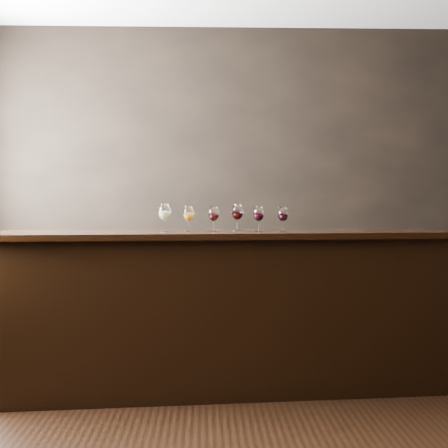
{
  "coord_description": "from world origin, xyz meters",
  "views": [
    {
      "loc": [
        -0.49,
        -3.09,
        1.31
      ],
      "look_at": [
        -0.36,
        1.25,
        1.16
      ],
      "focal_mm": 50.0,
      "sensor_mm": 36.0,
      "label": 1
    }
  ],
  "objects_px": {
    "bar_counter": "(226,313)",
    "glass_amber": "(189,214)",
    "glass_white": "(165,212)",
    "glass_red_c": "(259,214)",
    "glass_red_b": "(237,213)",
    "glass_red_a": "(214,214)",
    "glass_red_d": "(283,215)",
    "back_bar_shelf": "(327,309)"
  },
  "relations": [
    {
      "from": "bar_counter",
      "to": "glass_amber",
      "type": "bearing_deg",
      "value": 172.02
    },
    {
      "from": "glass_white",
      "to": "glass_red_c",
      "type": "distance_m",
      "value": 0.65
    },
    {
      "from": "glass_red_c",
      "to": "glass_red_b",
      "type": "bearing_deg",
      "value": 159.95
    },
    {
      "from": "bar_counter",
      "to": "glass_red_a",
      "type": "xyz_separation_m",
      "value": [
        -0.09,
        0.02,
        0.69
      ]
    },
    {
      "from": "glass_red_c",
      "to": "glass_red_d",
      "type": "distance_m",
      "value": 0.17
    },
    {
      "from": "glass_red_b",
      "to": "glass_red_d",
      "type": "distance_m",
      "value": 0.32
    },
    {
      "from": "glass_white",
      "to": "glass_amber",
      "type": "height_order",
      "value": "glass_white"
    },
    {
      "from": "glass_white",
      "to": "glass_red_c",
      "type": "xyz_separation_m",
      "value": [
        0.65,
        0.02,
        -0.01
      ]
    },
    {
      "from": "back_bar_shelf",
      "to": "glass_amber",
      "type": "bearing_deg",
      "value": -145.82
    },
    {
      "from": "back_bar_shelf",
      "to": "glass_red_d",
      "type": "relative_size",
      "value": 13.8
    },
    {
      "from": "back_bar_shelf",
      "to": "glass_red_a",
      "type": "bearing_deg",
      "value": -141.22
    },
    {
      "from": "glass_red_b",
      "to": "glass_red_d",
      "type": "relative_size",
      "value": 1.12
    },
    {
      "from": "glass_red_c",
      "to": "glass_red_d",
      "type": "bearing_deg",
      "value": -1.84
    },
    {
      "from": "glass_red_b",
      "to": "glass_red_a",
      "type": "bearing_deg",
      "value": -171.66
    },
    {
      "from": "glass_red_a",
      "to": "glass_red_d",
      "type": "distance_m",
      "value": 0.48
    },
    {
      "from": "bar_counter",
      "to": "glass_red_d",
      "type": "distance_m",
      "value": 0.79
    },
    {
      "from": "glass_red_c",
      "to": "bar_counter",
      "type": "bearing_deg",
      "value": 176.47
    },
    {
      "from": "back_bar_shelf",
      "to": "glass_red_d",
      "type": "distance_m",
      "value": 1.23
    },
    {
      "from": "bar_counter",
      "to": "glass_white",
      "type": "height_order",
      "value": "glass_white"
    },
    {
      "from": "bar_counter",
      "to": "glass_amber",
      "type": "xyz_separation_m",
      "value": [
        -0.26,
        0.01,
        0.69
      ]
    },
    {
      "from": "glass_white",
      "to": "glass_red_b",
      "type": "xyz_separation_m",
      "value": [
        0.51,
        0.08,
        -0.0
      ]
    },
    {
      "from": "back_bar_shelf",
      "to": "glass_red_c",
      "type": "xyz_separation_m",
      "value": [
        -0.64,
        -0.8,
        0.81
      ]
    },
    {
      "from": "glass_red_c",
      "to": "back_bar_shelf",
      "type": "bearing_deg",
      "value": 51.13
    },
    {
      "from": "back_bar_shelf",
      "to": "glass_red_b",
      "type": "xyz_separation_m",
      "value": [
        -0.79,
        -0.74,
        0.82
      ]
    },
    {
      "from": "glass_white",
      "to": "glass_red_c",
      "type": "bearing_deg",
      "value": 1.91
    },
    {
      "from": "glass_white",
      "to": "glass_red_c",
      "type": "height_order",
      "value": "glass_white"
    },
    {
      "from": "back_bar_shelf",
      "to": "glass_red_b",
      "type": "relative_size",
      "value": 12.32
    },
    {
      "from": "glass_red_b",
      "to": "glass_red_c",
      "type": "xyz_separation_m",
      "value": [
        0.15,
        -0.05,
        -0.01
      ]
    },
    {
      "from": "bar_counter",
      "to": "glass_red_c",
      "type": "distance_m",
      "value": 0.73
    },
    {
      "from": "glass_red_a",
      "to": "glass_red_b",
      "type": "xyz_separation_m",
      "value": [
        0.17,
        0.02,
        0.01
      ]
    },
    {
      "from": "bar_counter",
      "to": "glass_red_c",
      "type": "relative_size",
      "value": 17.49
    },
    {
      "from": "glass_white",
      "to": "glass_red_b",
      "type": "distance_m",
      "value": 0.51
    },
    {
      "from": "bar_counter",
      "to": "glass_white",
      "type": "relative_size",
      "value": 15.68
    },
    {
      "from": "glass_amber",
      "to": "glass_red_d",
      "type": "height_order",
      "value": "glass_amber"
    },
    {
      "from": "back_bar_shelf",
      "to": "glass_white",
      "type": "xyz_separation_m",
      "value": [
        -1.29,
        -0.82,
        0.82
      ]
    },
    {
      "from": "glass_white",
      "to": "glass_red_a",
      "type": "distance_m",
      "value": 0.34
    },
    {
      "from": "glass_red_b",
      "to": "glass_red_d",
      "type": "height_order",
      "value": "glass_red_b"
    },
    {
      "from": "bar_counter",
      "to": "glass_white",
      "type": "xyz_separation_m",
      "value": [
        -0.43,
        -0.04,
        0.71
      ]
    },
    {
      "from": "bar_counter",
      "to": "glass_red_d",
      "type": "xyz_separation_m",
      "value": [
        0.39,
        -0.02,
        0.69
      ]
    },
    {
      "from": "glass_amber",
      "to": "glass_red_d",
      "type": "bearing_deg",
      "value": -2.94
    },
    {
      "from": "back_bar_shelf",
      "to": "glass_amber",
      "type": "height_order",
      "value": "glass_amber"
    },
    {
      "from": "glass_red_a",
      "to": "glass_red_d",
      "type": "relative_size",
      "value": 1.03
    }
  ]
}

